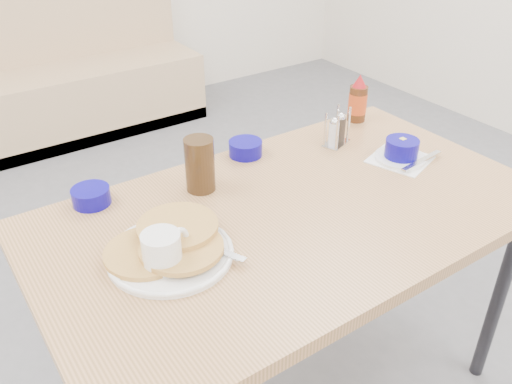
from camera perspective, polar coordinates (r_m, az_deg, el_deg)
booth_bench at (r=3.79m, az=-20.91°, el=10.67°), size 1.90×0.56×1.22m
dining_table at (r=1.52m, az=3.87°, el=-3.74°), size 1.40×0.80×0.76m
pancake_plate at (r=1.33m, az=-9.09°, el=-5.80°), size 0.30×0.30×0.05m
coffee_mug at (r=1.26m, az=-9.72°, el=-6.21°), size 0.13×0.09×0.10m
grits_setting at (r=1.78m, az=15.07°, el=4.15°), size 0.23×0.22×0.07m
creamer_bowl at (r=1.57m, az=-16.96°, el=-0.43°), size 0.11×0.11×0.05m
butter_bowl at (r=1.75m, az=-1.11°, el=4.62°), size 0.11×0.11×0.05m
amber_tumbler at (r=1.54m, az=-5.94°, el=2.88°), size 0.10×0.10×0.16m
condiment_caddy at (r=1.83m, az=8.49°, el=6.24°), size 0.12×0.09×0.12m
syrup_bottle at (r=2.01m, az=10.66°, el=9.40°), size 0.07×0.07×0.17m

